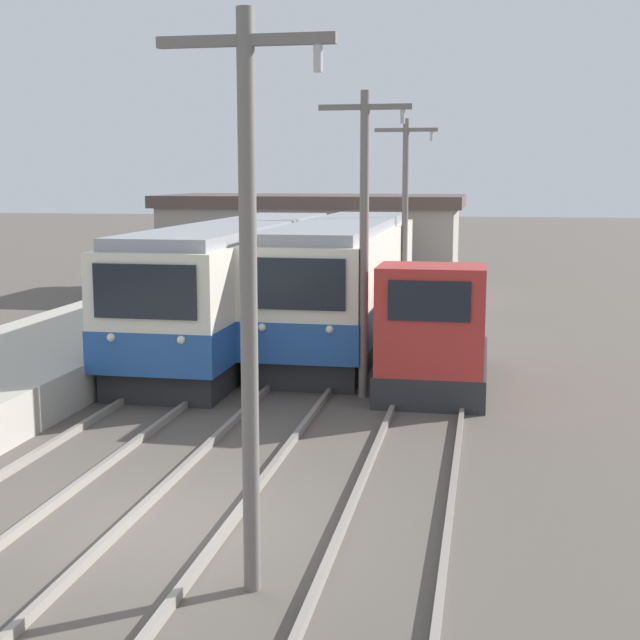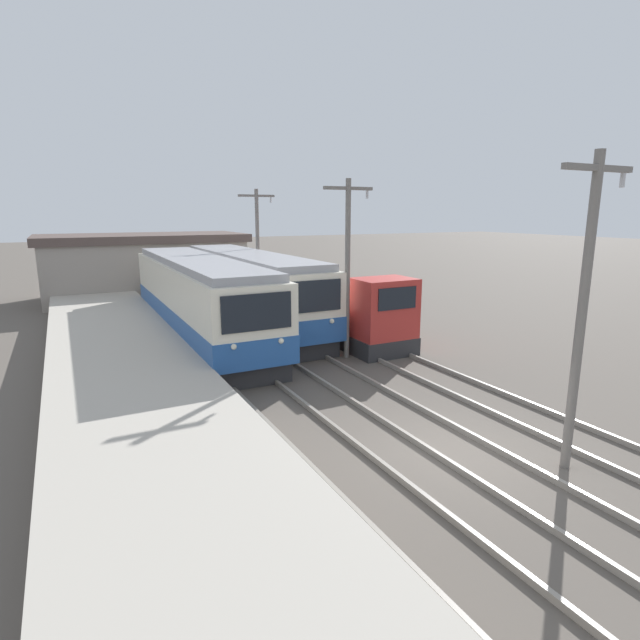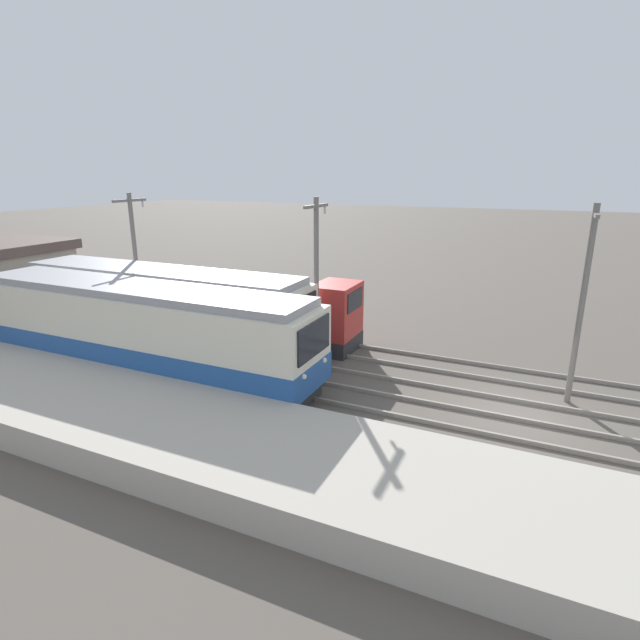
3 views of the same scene
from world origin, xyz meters
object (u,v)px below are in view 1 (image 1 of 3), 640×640
at_px(commuter_train_center, 345,285).
at_px(shunting_locomotive, 435,336).
at_px(catenary_mast_mid, 365,233).
at_px(commuter_train_left, 241,289).
at_px(catenary_mast_near, 249,285).
at_px(catenary_mast_far, 405,215).

distance_m(commuter_train_center, shunting_locomotive, 6.27).
bearing_deg(catenary_mast_mid, commuter_train_left, 128.68).
distance_m(catenary_mast_near, catenary_mast_mid, 9.52).
bearing_deg(shunting_locomotive, commuter_train_center, 118.66).
bearing_deg(catenary_mast_near, catenary_mast_mid, 90.00).
bearing_deg(shunting_locomotive, commuter_train_left, 144.81).
distance_m(shunting_locomotive, catenary_mast_far, 8.71).
relative_size(commuter_train_center, catenary_mast_near, 2.09).
relative_size(commuter_train_center, catenary_mast_mid, 2.09).
height_order(commuter_train_center, catenary_mast_far, catenary_mast_far).
relative_size(catenary_mast_near, catenary_mast_mid, 1.00).
distance_m(commuter_train_center, catenary_mast_mid, 7.22).
distance_m(catenary_mast_mid, catenary_mast_far, 9.52).
xyz_separation_m(commuter_train_center, catenary_mast_near, (1.51, -16.30, 1.98)).
relative_size(catenary_mast_near, catenary_mast_far, 1.00).
bearing_deg(catenary_mast_far, commuter_train_left, -136.16).
height_order(commuter_train_left, catenary_mast_mid, catenary_mast_mid).
bearing_deg(commuter_train_left, catenary_mast_mid, -51.32).
height_order(catenary_mast_mid, catenary_mast_far, same).
relative_size(commuter_train_center, catenary_mast_far, 2.09).
bearing_deg(catenary_mast_near, shunting_locomotive, 82.14).
height_order(commuter_train_left, commuter_train_center, commuter_train_center).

